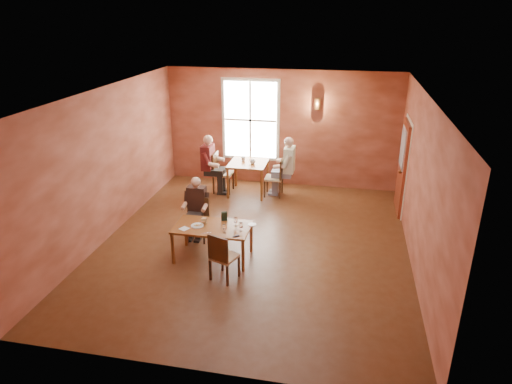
% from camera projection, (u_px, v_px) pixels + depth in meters
% --- Properties ---
extents(ground, '(6.00, 7.00, 0.01)m').
position_uv_depth(ground, '(254.00, 244.00, 9.14)').
color(ground, brown).
rests_on(ground, ground).
extents(wall_back, '(6.00, 0.04, 3.00)m').
position_uv_depth(wall_back, '(281.00, 129.00, 11.75)').
color(wall_back, brown).
rests_on(wall_back, ground).
extents(wall_front, '(6.00, 0.04, 3.00)m').
position_uv_depth(wall_front, '(195.00, 272.00, 5.40)').
color(wall_front, brown).
rests_on(wall_front, ground).
extents(wall_left, '(0.04, 7.00, 3.00)m').
position_uv_depth(wall_left, '(107.00, 164.00, 9.12)').
color(wall_left, brown).
rests_on(wall_left, ground).
extents(wall_right, '(0.04, 7.00, 3.00)m').
position_uv_depth(wall_right, '(421.00, 185.00, 8.03)').
color(wall_right, brown).
rests_on(wall_right, ground).
extents(ceiling, '(6.00, 7.00, 0.04)m').
position_uv_depth(ceiling, '(254.00, 94.00, 8.01)').
color(ceiling, white).
rests_on(ceiling, wall_back).
extents(window, '(1.36, 0.10, 1.96)m').
position_uv_depth(window, '(250.00, 120.00, 11.78)').
color(window, white).
rests_on(window, wall_back).
extents(door, '(0.12, 1.04, 2.10)m').
position_uv_depth(door, '(402.00, 167.00, 10.30)').
color(door, maroon).
rests_on(door, ground).
extents(wall_sconce, '(0.16, 0.16, 0.28)m').
position_uv_depth(wall_sconce, '(317.00, 104.00, 11.23)').
color(wall_sconce, brown).
rests_on(wall_sconce, wall_back).
extents(main_table, '(1.40, 0.79, 0.66)m').
position_uv_depth(main_table, '(213.00, 242.00, 8.53)').
color(main_table, brown).
rests_on(main_table, ground).
extents(chair_diner_main, '(0.38, 0.38, 0.86)m').
position_uv_depth(chair_diner_main, '(198.00, 220.00, 9.17)').
color(chair_diner_main, '#492B11').
rests_on(chair_diner_main, ground).
extents(diner_main, '(0.49, 0.49, 1.22)m').
position_uv_depth(diner_main, '(197.00, 213.00, 9.08)').
color(diner_main, '#47281E').
rests_on(diner_main, ground).
extents(chair_empty, '(0.51, 0.51, 0.89)m').
position_uv_depth(chair_empty, '(224.00, 256.00, 7.83)').
color(chair_empty, '#532814').
rests_on(chair_empty, ground).
extents(plate_food, '(0.26, 0.26, 0.03)m').
position_uv_depth(plate_food, '(197.00, 225.00, 8.42)').
color(plate_food, white).
rests_on(plate_food, main_table).
extents(sandwich, '(0.09, 0.09, 0.10)m').
position_uv_depth(sandwich, '(204.00, 221.00, 8.50)').
color(sandwich, tan).
rests_on(sandwich, main_table).
extents(goblet_a, '(0.09, 0.09, 0.18)m').
position_uv_depth(goblet_a, '(236.00, 221.00, 8.39)').
color(goblet_a, white).
rests_on(goblet_a, main_table).
extents(goblet_b, '(0.09, 0.09, 0.18)m').
position_uv_depth(goblet_b, '(241.00, 227.00, 8.19)').
color(goblet_b, white).
rests_on(goblet_b, main_table).
extents(goblet_c, '(0.09, 0.09, 0.17)m').
position_uv_depth(goblet_c, '(224.00, 228.00, 8.15)').
color(goblet_c, white).
rests_on(goblet_c, main_table).
extents(menu_stand, '(0.12, 0.09, 0.18)m').
position_uv_depth(menu_stand, '(224.00, 216.00, 8.60)').
color(menu_stand, black).
rests_on(menu_stand, main_table).
extents(knife, '(0.16, 0.08, 0.00)m').
position_uv_depth(knife, '(207.00, 233.00, 8.16)').
color(knife, silver).
rests_on(knife, main_table).
extents(napkin, '(0.20, 0.20, 0.01)m').
position_uv_depth(napkin, '(184.00, 229.00, 8.32)').
color(napkin, white).
rests_on(napkin, main_table).
extents(side_plate, '(0.19, 0.19, 0.01)m').
position_uv_depth(side_plate, '(252.00, 224.00, 8.47)').
color(side_plate, white).
rests_on(side_plate, main_table).
extents(sunglasses, '(0.11, 0.10, 0.01)m').
position_uv_depth(sunglasses, '(236.00, 236.00, 8.03)').
color(sunglasses, black).
rests_on(sunglasses, main_table).
extents(second_table, '(0.93, 0.93, 0.82)m').
position_uv_depth(second_table, '(248.00, 178.00, 11.49)').
color(second_table, brown).
rests_on(second_table, ground).
extents(chair_diner_white, '(0.43, 0.43, 0.96)m').
position_uv_depth(chair_diner_white, '(274.00, 177.00, 11.35)').
color(chair_diner_white, '#4C2817').
rests_on(chair_diner_white, ground).
extents(diner_white, '(0.58, 0.58, 1.44)m').
position_uv_depth(diner_white, '(275.00, 168.00, 11.25)').
color(diner_white, silver).
rests_on(diner_white, ground).
extents(chair_diner_maroon, '(0.45, 0.45, 1.03)m').
position_uv_depth(chair_diner_maroon, '(223.00, 172.00, 11.57)').
color(chair_diner_maroon, '#3E2413').
rests_on(chair_diner_maroon, ground).
extents(diner_maroon, '(0.58, 0.58, 1.45)m').
position_uv_depth(diner_maroon, '(222.00, 165.00, 11.50)').
color(diner_maroon, '#4C1515').
rests_on(diner_maroon, ground).
extents(cup_a, '(0.13, 0.13, 0.10)m').
position_uv_depth(cup_a, '(253.00, 162.00, 11.24)').
color(cup_a, white).
rests_on(cup_a, second_table).
extents(cup_b, '(0.12, 0.12, 0.10)m').
position_uv_depth(cup_b, '(243.00, 159.00, 11.46)').
color(cup_b, silver).
rests_on(cup_b, second_table).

